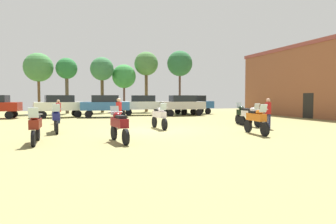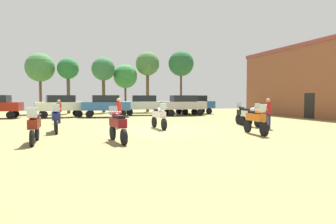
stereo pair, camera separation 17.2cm
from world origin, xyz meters
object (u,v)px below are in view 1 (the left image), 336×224
motorcycle_7 (159,116)px  person_3 (119,111)px  motorcycle_5 (243,114)px  car_3 (182,104)px  brick_building (325,81)px  person_1 (58,110)px  motorcycle_6 (56,118)px  person_2 (268,111)px  motorcycle_3 (256,119)px  tree_7 (102,70)px  tree_2 (67,70)px  tree_5 (146,64)px  car_4 (143,104)px  car_5 (60,104)px  tree_6 (124,77)px  car_2 (105,104)px  motorcycle_1 (250,115)px  tree_3 (180,64)px  car_6 (193,103)px  tree_4 (38,68)px  motorcycle_2 (35,126)px  motorcycle_4 (119,125)px

motorcycle_7 → person_3: 2.43m
motorcycle_5 → car_3: size_ratio=0.49×
brick_building → person_1: brick_building is taller
motorcycle_6 → person_2: 11.72m
person_3 → motorcycle_3: bearing=-124.6°
motorcycle_7 → person_3: size_ratio=1.29×
tree_7 → tree_2: bearing=-166.5°
tree_5 → car_4: bearing=-105.7°
car_4 → person_1: 10.71m
motorcycle_5 → car_5: size_ratio=0.47×
tree_6 → car_2: bearing=-109.2°
motorcycle_3 → tree_6: tree_6 is taller
motorcycle_1 → tree_5: size_ratio=0.29×
brick_building → motorcycle_1: size_ratio=8.24×
motorcycle_7 → car_2: bearing=-84.7°
tree_2 → car_3: bearing=-32.8°
person_3 → tree_3: (9.83, 17.00, 4.88)m
car_2 → tree_2: 8.79m
person_2 → tree_5: (-2.22, 21.49, 4.85)m
car_3 → person_1: (-11.23, -5.58, -0.21)m
car_5 → tree_2: tree_2 is taller
motorcycle_3 → tree_3: (3.74, 21.86, 5.18)m
car_6 → tree_4: tree_4 is taller
tree_3 → brick_building: bearing=-51.7°
motorcycle_5 → tree_5: (-2.24, 18.81, 5.17)m
brick_building → tree_2: (-23.08, 12.63, 1.55)m
car_4 → person_3: car_4 is taller
car_5 → person_1: bearing=171.9°
motorcycle_2 → motorcycle_4: (3.20, -0.66, 0.01)m
person_1 → tree_2: size_ratio=0.27×
car_4 → tree_3: 9.02m
brick_building → tree_4: size_ratio=2.69×
car_4 → motorcycle_2: bearing=164.0°
motorcycle_1 → tree_3: bearing=-102.0°
tree_4 → person_1: bearing=-78.3°
brick_building → motorcycle_4: bearing=-154.0°
motorcycle_4 → motorcycle_6: size_ratio=1.02×
motorcycle_1 → motorcycle_3: size_ratio=0.94×
motorcycle_1 → car_3: car_3 is taller
person_1 → person_3: bearing=21.7°
person_2 → motorcycle_7: bearing=44.2°
motorcycle_2 → car_5: (0.09, 15.52, 0.46)m
motorcycle_2 → car_2: (4.06, 14.76, 0.46)m
motorcycle_3 → tree_7: 23.99m
person_2 → tree_5: bearing=-22.3°
motorcycle_3 → tree_3: tree_3 is taller
motorcycle_3 → car_3: car_3 is taller
motorcycle_2 → tree_5: size_ratio=0.30×
motorcycle_5 → tree_3: size_ratio=0.28×
motorcycle_4 → car_6: size_ratio=0.49×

